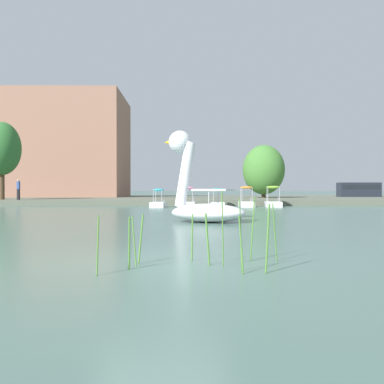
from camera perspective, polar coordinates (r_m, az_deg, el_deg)
The scene contains 14 objects.
ground_plane at distance 8.59m, azimuth -3.94°, elevation -9.01°, with size 649.86×649.86×0.00m, color #47665B.
shore_bank_far at distance 50.11m, azimuth -2.16°, elevation -0.95°, with size 128.34×27.64×0.47m, color #5B6051.
swan_boat at distance 18.75m, azimuth 1.11°, elevation -0.54°, with size 3.81×2.98×3.93m.
pedal_boat_lime at distance 35.42m, azimuth 10.41°, elevation -1.16°, with size 1.45×2.20×1.65m.
pedal_boat_orange at distance 34.62m, azimuth 7.02°, elevation -1.18°, with size 1.10×2.03×1.62m.
pedal_boat_teal at distance 34.82m, azimuth 3.32°, elevation -1.23°, with size 1.23×1.81×1.48m.
pedal_boat_pink at distance 34.37m, azimuth -0.38°, elevation -1.25°, with size 1.10×1.93×1.58m.
pedal_boat_cyan at distance 34.17m, azimuth -4.32°, elevation -1.28°, with size 1.33×2.20×1.43m.
tree_broadleaf_behind_dock at distance 42.75m, azimuth -23.31°, elevation 5.12°, with size 4.43×4.66×6.88m.
tree_willow_near_path at distance 48.26m, azimuth 9.21°, elevation 2.84°, with size 6.28×6.31×5.67m.
person_on_path at distance 41.15m, azimuth -21.46°, elevation 0.35°, with size 0.27×0.27×1.79m.
parked_van at distance 56.46m, azimuth 20.67°, elevation 0.35°, with size 4.85×2.00×1.71m.
apartment_block at distance 58.76m, azimuth -19.05°, elevation 5.52°, with size 21.18×12.71×12.44m, color #996B56.
reed_clump_foreground at distance 8.01m, azimuth 0.91°, elevation -5.92°, with size 3.27×1.56×1.38m.
Camera 1 is at (0.32, -8.47, 1.40)m, focal length 41.40 mm.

